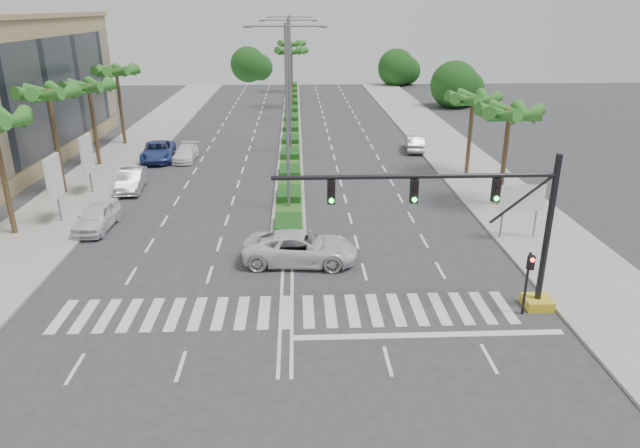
# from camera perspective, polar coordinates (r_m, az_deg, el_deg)

# --- Properties ---
(ground) EXTENTS (160.00, 160.00, 0.00)m
(ground) POSITION_cam_1_polar(r_m,az_deg,el_deg) (26.12, -3.39, -8.77)
(ground) COLOR #333335
(ground) RESTS_ON ground
(footpath_right) EXTENTS (6.00, 120.00, 0.15)m
(footpath_right) POSITION_cam_1_polar(r_m,az_deg,el_deg) (46.92, 15.90, 4.23)
(footpath_right) COLOR gray
(footpath_right) RESTS_ON ground
(footpath_left) EXTENTS (6.00, 120.00, 0.15)m
(footpath_left) POSITION_cam_1_polar(r_m,az_deg,el_deg) (47.28, -21.84, 3.64)
(footpath_left) COLOR gray
(footpath_left) RESTS_ON ground
(median) EXTENTS (2.20, 75.00, 0.20)m
(median) POSITION_cam_1_polar(r_m,az_deg,el_deg) (68.89, -2.89, 10.19)
(median) COLOR gray
(median) RESTS_ON ground
(median_grass) EXTENTS (1.80, 75.00, 0.04)m
(median_grass) POSITION_cam_1_polar(r_m,az_deg,el_deg) (68.87, -2.89, 10.29)
(median_grass) COLOR #365C1F
(median_grass) RESTS_ON median
(signal_gantry) EXTENTS (12.60, 1.20, 7.20)m
(signal_gantry) POSITION_cam_1_polar(r_m,az_deg,el_deg) (26.08, 17.27, -1.35)
(signal_gantry) COLOR gold
(signal_gantry) RESTS_ON ground
(pedestrian_signal) EXTENTS (0.28, 0.36, 3.00)m
(pedestrian_signal) POSITION_cam_1_polar(r_m,az_deg,el_deg) (26.52, 20.12, -4.67)
(pedestrian_signal) COLOR black
(pedestrian_signal) RESTS_ON ground
(direction_sign) EXTENTS (2.70, 0.11, 3.40)m
(direction_sign) POSITION_cam_1_polar(r_m,az_deg,el_deg) (34.90, 19.48, 2.24)
(direction_sign) COLOR slate
(direction_sign) RESTS_ON ground
(billboard_near) EXTENTS (0.18, 2.10, 4.35)m
(billboard_near) POSITION_cam_1_polar(r_m,az_deg,el_deg) (39.11, -25.05, 4.18)
(billboard_near) COLOR slate
(billboard_near) RESTS_ON ground
(billboard_far) EXTENTS (0.18, 2.10, 4.35)m
(billboard_far) POSITION_cam_1_polar(r_m,az_deg,el_deg) (44.51, -22.28, 6.45)
(billboard_far) COLOR slate
(billboard_far) RESTS_ON ground
(palm_left_mid) EXTENTS (4.57, 4.68, 7.95)m
(palm_left_mid) POSITION_cam_1_polar(r_m,az_deg,el_deg) (44.50, -25.48, 11.42)
(palm_left_mid) COLOR brown
(palm_left_mid) RESTS_ON ground
(palm_left_far) EXTENTS (4.57, 4.68, 7.35)m
(palm_left_far) POSITION_cam_1_polar(r_m,az_deg,el_deg) (51.99, -22.10, 12.36)
(palm_left_far) COLOR brown
(palm_left_far) RESTS_ON ground
(palm_left_end) EXTENTS (4.57, 4.68, 7.75)m
(palm_left_end) POSITION_cam_1_polar(r_m,az_deg,el_deg) (59.50, -19.67, 13.95)
(palm_left_end) COLOR brown
(palm_left_end) RESTS_ON ground
(palm_right_near) EXTENTS (4.57, 4.68, 7.05)m
(palm_right_near) POSITION_cam_1_polar(r_m,az_deg,el_deg) (39.81, 18.41, 10.17)
(palm_right_near) COLOR brown
(palm_right_near) RESTS_ON ground
(palm_right_far) EXTENTS (4.57, 4.68, 6.75)m
(palm_right_far) POSITION_cam_1_polar(r_m,az_deg,el_deg) (47.33, 15.06, 11.73)
(palm_right_far) COLOR brown
(palm_right_far) RESTS_ON ground
(palm_median_a) EXTENTS (4.57, 4.68, 8.05)m
(palm_median_a) POSITION_cam_1_polar(r_m,az_deg,el_deg) (77.90, -2.95, 16.69)
(palm_median_a) COLOR brown
(palm_median_a) RESTS_ON ground
(palm_median_b) EXTENTS (4.57, 4.68, 8.05)m
(palm_median_b) POSITION_cam_1_polar(r_m,az_deg,el_deg) (92.86, -2.89, 17.38)
(palm_median_b) COLOR brown
(palm_median_b) RESTS_ON ground
(streetlight_near) EXTENTS (5.10, 0.25, 12.00)m
(streetlight_near) POSITION_cam_1_polar(r_m,az_deg,el_deg) (37.19, -3.32, 11.44)
(streetlight_near) COLOR slate
(streetlight_near) RESTS_ON ground
(streetlight_mid) EXTENTS (5.10, 0.25, 12.00)m
(streetlight_mid) POSITION_cam_1_polar(r_m,az_deg,el_deg) (53.04, -3.11, 14.29)
(streetlight_mid) COLOR slate
(streetlight_mid) RESTS_ON ground
(streetlight_far) EXTENTS (5.10, 0.25, 12.00)m
(streetlight_far) POSITION_cam_1_polar(r_m,az_deg,el_deg) (68.96, -2.99, 15.83)
(streetlight_far) COLOR slate
(streetlight_far) RESTS_ON ground
(car_parked_a) EXTENTS (2.05, 4.70, 1.58)m
(car_parked_a) POSITION_cam_1_polar(r_m,az_deg,el_deg) (37.66, -21.44, 0.64)
(car_parked_a) COLOR white
(car_parked_a) RESTS_ON ground
(car_parked_b) EXTENTS (2.03, 4.88, 1.57)m
(car_parked_b) POSITION_cam_1_polar(r_m,az_deg,el_deg) (44.93, -18.34, 4.19)
(car_parked_b) COLOR #B1B2B6
(car_parked_b) RESTS_ON ground
(car_parked_c) EXTENTS (3.32, 6.10, 1.62)m
(car_parked_c) POSITION_cam_1_polar(r_m,az_deg,el_deg) (53.31, -15.88, 7.01)
(car_parked_c) COLOR navy
(car_parked_c) RESTS_ON ground
(car_parked_d) EXTENTS (2.03, 4.58, 1.31)m
(car_parked_d) POSITION_cam_1_polar(r_m,az_deg,el_deg) (52.64, -13.28, 6.91)
(car_parked_d) COLOR white
(car_parked_d) RESTS_ON ground
(car_crossing) EXTENTS (6.33, 3.29, 1.70)m
(car_crossing) POSITION_cam_1_polar(r_m,az_deg,el_deg) (30.49, -1.98, -2.40)
(car_crossing) COLOR silver
(car_crossing) RESTS_ON ground
(car_right) EXTENTS (2.06, 4.65, 1.48)m
(car_right) POSITION_cam_1_polar(r_m,az_deg,el_deg) (55.42, 9.43, 7.97)
(car_right) COLOR #A8A8AD
(car_right) RESTS_ON ground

